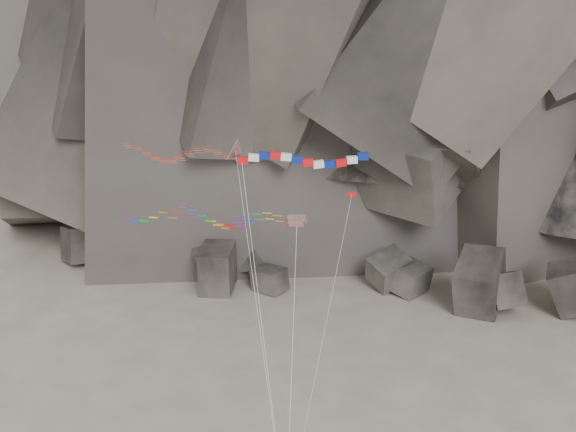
% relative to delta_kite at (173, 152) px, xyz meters
% --- Properties ---
extents(boulder_field, '(78.20, 12.68, 8.03)m').
position_rel_delta_kite_xyz_m(boulder_field, '(15.56, 30.28, -20.75)').
color(boulder_field, '#47423F').
rests_on(boulder_field, ground).
extents(delta_kite, '(17.47, 14.17, 23.23)m').
position_rel_delta_kite_xyz_m(delta_kite, '(0.00, 0.00, 0.00)').
color(delta_kite, red).
rests_on(delta_kite, ground).
extents(banner_kite, '(9.31, 14.22, 22.54)m').
position_rel_delta_kite_xyz_m(banner_kite, '(10.74, -1.01, 0.04)').
color(banner_kite, red).
rests_on(banner_kite, ground).
extents(parafoil_kite, '(15.99, 10.36, 18.23)m').
position_rel_delta_kite_xyz_m(parafoil_kite, '(3.60, -3.10, -4.18)').
color(parafoil_kite, '#DB9F0C').
rests_on(parafoil_kite, ground).
extents(pennant_kite, '(2.10, 12.08, 19.65)m').
position_rel_delta_kite_xyz_m(pennant_kite, '(14.08, -3.46, -6.36)').
color(pennant_kite, red).
rests_on(pennant_kite, ground).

